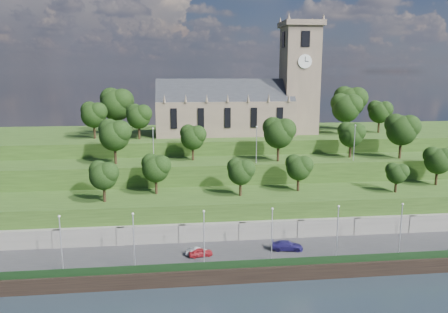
{
  "coord_description": "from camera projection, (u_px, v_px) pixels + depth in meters",
  "views": [
    {
      "loc": [
        -15.9,
        -57.1,
        29.72
      ],
      "look_at": [
        -5.95,
        30.0,
        12.62
      ],
      "focal_mm": 35.0,
      "sensor_mm": 36.0,
      "label": 1
    }
  ],
  "objects": [
    {
      "name": "ground",
      "position": [
        288.0,
        280.0,
        63.14
      ],
      "size": [
        320.0,
        320.0,
        0.0
      ],
      "primitive_type": "plane",
      "color": "#1C252C",
      "rests_on": "ground"
    },
    {
      "name": "hilltop",
      "position": [
        238.0,
        161.0,
        110.46
      ],
      "size": [
        160.0,
        32.0,
        15.0
      ],
      "primitive_type": "cube",
      "color": "#274617",
      "rests_on": "ground"
    },
    {
      "name": "embankment_upper",
      "position": [
        253.0,
        188.0,
        90.27
      ],
      "size": [
        160.0,
        10.0,
        12.0
      ],
      "primitive_type": "cube",
      "color": "#274617",
      "rests_on": "ground"
    },
    {
      "name": "lamp_posts_promenade",
      "position": [
        272.0,
        231.0,
        64.06
      ],
      "size": [
        60.36,
        0.36,
        8.29
      ],
      "color": "#B2B2B7",
      "rests_on": "promenade"
    },
    {
      "name": "quay_wall",
      "position": [
        289.0,
        273.0,
        62.88
      ],
      "size": [
        160.0,
        0.5,
        2.2
      ],
      "primitive_type": "cube",
      "color": "black",
      "rests_on": "ground"
    },
    {
      "name": "car_left",
      "position": [
        201.0,
        252.0,
        66.51
      ],
      "size": [
        3.87,
        2.04,
        1.25
      ],
      "primitive_type": "imported",
      "rotation": [
        0.0,
        0.0,
        1.73
      ],
      "color": "maroon",
      "rests_on": "promenade"
    },
    {
      "name": "trees_hilltop",
      "position": [
        248.0,
        106.0,
        103.72
      ],
      "size": [
        73.33,
        16.34,
        11.1
      ],
      "color": "black",
      "rests_on": "hilltop"
    },
    {
      "name": "trees_lower",
      "position": [
        269.0,
        167.0,
        78.66
      ],
      "size": [
        67.79,
        8.89,
        7.51
      ],
      "color": "black",
      "rests_on": "embankment_lower"
    },
    {
      "name": "car_right",
      "position": [
        287.0,
        246.0,
        68.82
      ],
      "size": [
        5.3,
        2.87,
        1.46
      ],
      "primitive_type": "imported",
      "rotation": [
        0.0,
        0.0,
        1.4
      ],
      "color": "#1D1753",
      "rests_on": "promenade"
    },
    {
      "name": "lamp_posts_upper",
      "position": [
        256.0,
        141.0,
        85.38
      ],
      "size": [
        40.36,
        0.36,
        7.33
      ],
      "color": "#B2B2B7",
      "rests_on": "embankment_upper"
    },
    {
      "name": "promenade",
      "position": [
        279.0,
        257.0,
        68.8
      ],
      "size": [
        160.0,
        12.0,
        2.0
      ],
      "primitive_type": "cube",
      "color": "#2D2D30",
      "rests_on": "ground"
    },
    {
      "name": "retaining_wall",
      "position": [
        271.0,
        234.0,
        74.34
      ],
      "size": [
        160.0,
        2.1,
        5.0
      ],
      "color": "slate",
      "rests_on": "ground"
    },
    {
      "name": "embankment_lower",
      "position": [
        264.0,
        214.0,
        79.93
      ],
      "size": [
        160.0,
        12.0,
        8.0
      ],
      "primitive_type": "cube",
      "color": "#274617",
      "rests_on": "ground"
    },
    {
      "name": "church",
      "position": [
        244.0,
        102.0,
        103.76
      ],
      "size": [
        38.6,
        12.35,
        27.6
      ],
      "color": "#6E5D4D",
      "rests_on": "hilltop"
    },
    {
      "name": "trees_upper",
      "position": [
        276.0,
        132.0,
        87.42
      ],
      "size": [
        64.52,
        8.54,
        9.25
      ],
      "color": "black",
      "rests_on": "embankment_upper"
    },
    {
      "name": "car_middle",
      "position": [
        197.0,
        252.0,
        66.85
      ],
      "size": [
        3.58,
        1.55,
        1.15
      ],
      "primitive_type": "imported",
      "rotation": [
        0.0,
        0.0,
        1.47
      ],
      "color": "#A7A7AB",
      "rests_on": "promenade"
    },
    {
      "name": "fence",
      "position": [
        288.0,
        262.0,
        63.23
      ],
      "size": [
        160.0,
        0.1,
        1.2
      ],
      "primitive_type": "cube",
      "color": "#163216",
      "rests_on": "promenade"
    }
  ]
}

